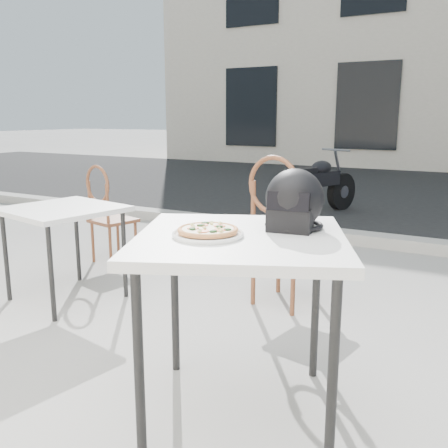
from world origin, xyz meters
The scene contains 11 objects.
ground centered at (0.00, 0.00, 0.00)m, with size 80.00×80.00×0.00m, color gray.
street_asphalt centered at (0.00, 7.00, 0.00)m, with size 30.00×8.00×0.00m, color black.
curb centered at (0.00, 3.00, 0.06)m, with size 30.00×0.25×0.12m, color #9A9890.
cafe_table_main centered at (0.50, -0.40, 0.77)m, with size 1.17×1.17×0.84m.
plate centered at (0.39, -0.49, 0.85)m, with size 0.34×0.34×0.02m.
pizza centered at (0.39, -0.49, 0.87)m, with size 0.32×0.32×0.03m.
helmet centered at (0.65, -0.17, 0.96)m, with size 0.30×0.31×0.27m.
cafe_chair_main centered at (0.14, 0.91, 0.61)m, with size 0.48×0.48×1.09m.
cafe_table_side centered at (-1.30, 0.29, 0.63)m, with size 0.86×0.86×0.70m.
cafe_chair_side centered at (-1.66, 1.14, 0.51)m, with size 0.43×0.43×0.92m.
motorcycle centered at (-0.76, 4.29, 0.39)m, with size 0.73×1.73×0.89m.
Camera 1 is at (1.44, -2.25, 1.34)m, focal length 40.00 mm.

